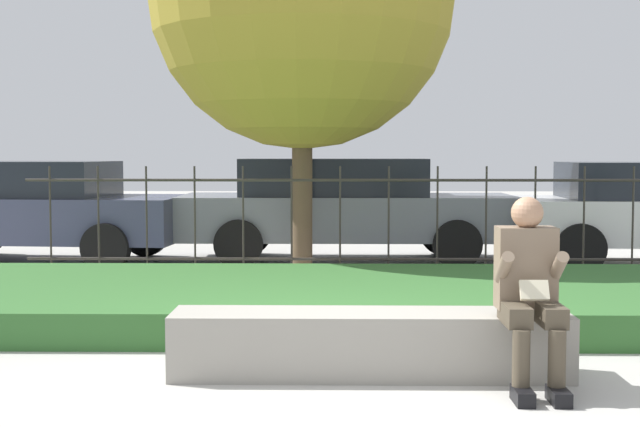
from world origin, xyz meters
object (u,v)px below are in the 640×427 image
object	(u,v)px
person_seated_reader	(529,285)
car_parked_center	(343,207)
car_parked_left	(36,209)
stone_bench	(370,348)

from	to	relation	value
person_seated_reader	car_parked_center	xyz separation A→B (m)	(-1.14, 6.86, 0.10)
person_seated_reader	car_parked_left	world-z (taller)	car_parked_left
person_seated_reader	car_parked_center	distance (m)	6.96
stone_bench	person_seated_reader	xyz separation A→B (m)	(1.02, -0.29, 0.48)
car_parked_center	car_parked_left	bearing A→B (deg)	-177.30
car_parked_left	person_seated_reader	bearing A→B (deg)	-45.84
stone_bench	car_parked_center	xyz separation A→B (m)	(-0.12, 6.57, 0.58)
car_parked_center	person_seated_reader	bearing A→B (deg)	-80.78
stone_bench	person_seated_reader	bearing A→B (deg)	-16.06
car_parked_center	car_parked_left	xyz separation A→B (m)	(-4.30, -0.22, -0.02)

